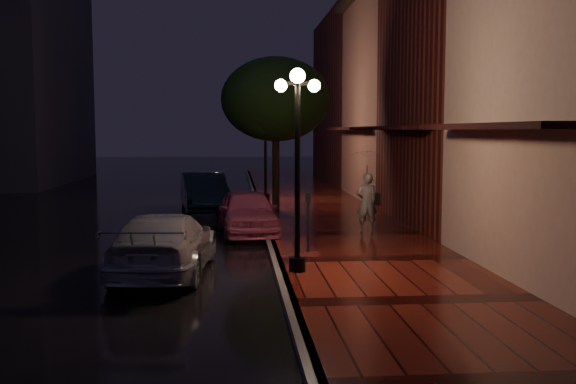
# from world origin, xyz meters

# --- Properties ---
(ground) EXTENTS (120.00, 120.00, 0.00)m
(ground) POSITION_xyz_m (0.00, 0.00, 0.00)
(ground) COLOR black
(ground) RESTS_ON ground
(sidewalk) EXTENTS (4.50, 60.00, 0.15)m
(sidewalk) POSITION_xyz_m (2.25, 0.00, 0.07)
(sidewalk) COLOR #400F0B
(sidewalk) RESTS_ON ground
(curb) EXTENTS (0.25, 60.00, 0.15)m
(curb) POSITION_xyz_m (0.00, 0.00, 0.07)
(curb) COLOR #595451
(curb) RESTS_ON ground
(storefront_mid) EXTENTS (5.00, 8.00, 11.00)m
(storefront_mid) POSITION_xyz_m (7.00, 2.00, 5.50)
(storefront_mid) COLOR #511914
(storefront_mid) RESTS_ON ground
(storefront_far) EXTENTS (5.00, 8.00, 9.00)m
(storefront_far) POSITION_xyz_m (7.00, 10.00, 4.50)
(storefront_far) COLOR #8C5951
(storefront_far) RESTS_ON ground
(storefront_extra) EXTENTS (5.00, 12.00, 10.00)m
(storefront_extra) POSITION_xyz_m (7.00, 20.00, 5.00)
(storefront_extra) COLOR #511914
(storefront_extra) RESTS_ON ground
(streetlamp_near) EXTENTS (0.96, 0.36, 4.31)m
(streetlamp_near) POSITION_xyz_m (0.35, -5.00, 2.60)
(streetlamp_near) COLOR black
(streetlamp_near) RESTS_ON sidewalk
(streetlamp_far) EXTENTS (0.96, 0.36, 4.31)m
(streetlamp_far) POSITION_xyz_m (0.35, 9.00, 2.60)
(streetlamp_far) COLOR black
(streetlamp_far) RESTS_ON sidewalk
(street_tree) EXTENTS (4.16, 4.16, 5.80)m
(street_tree) POSITION_xyz_m (0.61, 5.99, 4.24)
(street_tree) COLOR black
(street_tree) RESTS_ON sidewalk
(pink_car) EXTENTS (1.99, 4.23, 1.40)m
(pink_car) POSITION_xyz_m (-0.60, 0.94, 0.70)
(pink_car) COLOR #C04F73
(pink_car) RESTS_ON ground
(navy_car) EXTENTS (2.23, 4.80, 1.52)m
(navy_car) POSITION_xyz_m (-2.17, 6.67, 0.76)
(navy_car) COLOR black
(navy_car) RESTS_ON ground
(silver_car) EXTENTS (2.28, 4.85, 1.37)m
(silver_car) POSITION_xyz_m (-2.53, -4.38, 0.68)
(silver_car) COLOR #96959C
(silver_car) RESTS_ON ground
(woman_with_umbrella) EXTENTS (1.02, 1.04, 2.47)m
(woman_with_umbrella) POSITION_xyz_m (2.93, 0.17, 1.78)
(woman_with_umbrella) COLOR white
(woman_with_umbrella) RESTS_ON sidewalk
(parking_meter) EXTENTS (0.16, 0.13, 1.50)m
(parking_meter) POSITION_xyz_m (0.82, -2.87, 1.06)
(parking_meter) COLOR black
(parking_meter) RESTS_ON sidewalk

